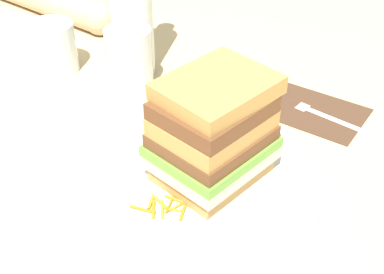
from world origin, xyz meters
TOP-DOWN VIEW (x-y plane):
  - ground_plane at (0.00, 0.00)m, footprint 3.00×3.00m
  - main_plate at (0.00, -0.01)m, footprint 0.27×0.27m
  - sandwich at (0.00, -0.01)m, footprint 0.14×0.12m
  - carrot_shred_0 at (-0.08, 0.02)m, footprint 0.02×0.01m
  - carrot_shred_1 at (-0.09, 0.02)m, footprint 0.01×0.03m
  - carrot_shred_2 at (-0.07, -0.01)m, footprint 0.01×0.02m
  - carrot_shred_3 at (-0.07, -0.02)m, footprint 0.02×0.01m
  - carrot_shred_4 at (-0.08, 0.00)m, footprint 0.02×0.02m
  - carrot_shred_5 at (-0.07, 0.01)m, footprint 0.01×0.03m
  - carrot_shred_6 at (-0.09, 0.01)m, footprint 0.02×0.02m
  - carrot_shred_7 at (-0.06, 0.00)m, footprint 0.01×0.02m
  - carrot_shred_8 at (-0.07, -0.01)m, footprint 0.02×0.01m
  - carrot_shred_9 at (-0.07, 0.00)m, footprint 0.03×0.02m
  - carrot_shred_10 at (0.08, 0.01)m, footprint 0.01×0.03m
  - carrot_shred_11 at (0.08, -0.04)m, footprint 0.01×0.02m
  - carrot_shred_12 at (0.09, -0.02)m, footprint 0.03×0.02m
  - carrot_shred_13 at (0.08, -0.01)m, footprint 0.01×0.02m
  - carrot_shred_14 at (0.08, -0.01)m, footprint 0.01×0.03m
  - carrot_shred_15 at (0.06, -0.01)m, footprint 0.03×0.01m
  - napkin_dark at (0.22, -0.02)m, footprint 0.12×0.17m
  - fork at (0.22, -0.04)m, footprint 0.02×0.17m
  - juice_glass at (0.11, 0.23)m, footprint 0.07×0.07m
  - empty_tumbler_1 at (0.07, 0.36)m, footprint 0.08×0.08m

SIDE VIEW (x-z plane):
  - ground_plane at x=0.00m, z-range 0.00..0.00m
  - napkin_dark at x=0.22m, z-range 0.00..0.00m
  - fork at x=0.22m, z-range 0.00..0.01m
  - main_plate at x=0.00m, z-range 0.00..0.02m
  - carrot_shred_11 at x=0.08m, z-range 0.02..0.02m
  - carrot_shred_2 at x=-0.07m, z-range 0.02..0.02m
  - carrot_shred_14 at x=0.08m, z-range 0.02..0.02m
  - carrot_shred_13 at x=0.08m, z-range 0.02..0.02m
  - carrot_shred_9 at x=-0.07m, z-range 0.02..0.02m
  - carrot_shred_12 at x=0.09m, z-range 0.02..0.02m
  - carrot_shred_8 at x=-0.07m, z-range 0.02..0.02m
  - carrot_shred_7 at x=-0.06m, z-range 0.02..0.02m
  - carrot_shred_1 at x=-0.09m, z-range 0.02..0.02m
  - carrot_shred_0 at x=-0.08m, z-range 0.02..0.02m
  - carrot_shred_4 at x=-0.08m, z-range 0.02..0.02m
  - carrot_shred_5 at x=-0.07m, z-range 0.02..0.02m
  - carrot_shred_15 at x=0.06m, z-range 0.02..0.02m
  - carrot_shred_10 at x=0.08m, z-range 0.02..0.02m
  - carrot_shred_3 at x=-0.07m, z-range 0.02..0.02m
  - carrot_shred_6 at x=-0.09m, z-range 0.02..0.02m
  - empty_tumbler_1 at x=0.07m, z-range 0.00..0.08m
  - juice_glass at x=0.11m, z-range 0.00..0.09m
  - sandwich at x=0.00m, z-range 0.01..0.14m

